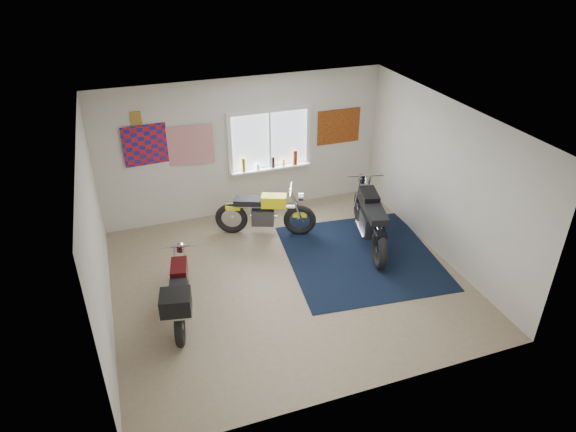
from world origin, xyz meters
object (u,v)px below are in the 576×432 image
object	(u,v)px
navy_rug	(361,257)
maroon_tourer	(180,294)
black_chrome_bike	(370,220)
yellow_triumph	(265,214)

from	to	relation	value
navy_rug	maroon_tourer	bearing A→B (deg)	-169.15
navy_rug	black_chrome_bike	size ratio (longest dim) A/B	1.22
yellow_triumph	black_chrome_bike	xyz separation A→B (m)	(1.66, -0.95, 0.07)
yellow_triumph	black_chrome_bike	world-z (taller)	black_chrome_bike
yellow_triumph	maroon_tourer	bearing A→B (deg)	-112.07
navy_rug	black_chrome_bike	bearing A→B (deg)	49.14
yellow_triumph	black_chrome_bike	bearing A→B (deg)	-7.88
black_chrome_bike	maroon_tourer	size ratio (longest dim) A/B	1.18
navy_rug	yellow_triumph	world-z (taller)	yellow_triumph
yellow_triumph	black_chrome_bike	distance (m)	1.91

